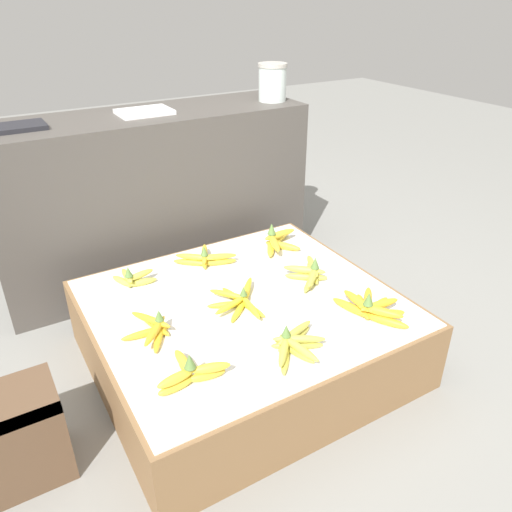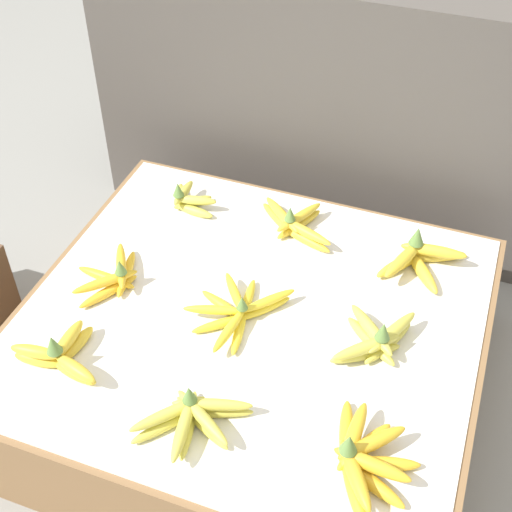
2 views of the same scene
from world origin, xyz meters
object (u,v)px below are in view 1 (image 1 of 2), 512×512
banana_bunch_front_midleft (293,344)px  glass_jar (272,82)px  banana_bunch_front_midright (371,307)px  banana_bunch_middle_midright (310,273)px  banana_bunch_middle_left (153,328)px  banana_bunch_front_left (190,371)px  wooden_crate (2,442)px  banana_bunch_middle_midleft (239,300)px  banana_bunch_back_left (133,278)px  banana_bunch_back_midright (277,241)px  banana_bunch_back_midleft (205,258)px  foam_tray_white (144,112)px

banana_bunch_front_midleft → glass_jar: glass_jar is taller
banana_bunch_front_midright → glass_jar: size_ratio=1.59×
banana_bunch_middle_midright → glass_jar: (0.31, 0.78, 0.57)m
banana_bunch_middle_left → glass_jar: size_ratio=1.32×
banana_bunch_front_left → banana_bunch_front_midleft: size_ratio=1.01×
wooden_crate → banana_bunch_middle_midleft: banana_bunch_middle_midleft is taller
banana_bunch_middle_midright → banana_bunch_back_left: banana_bunch_middle_midright is taller
banana_bunch_middle_left → banana_bunch_back_left: size_ratio=1.48×
banana_bunch_front_midright → banana_bunch_back_left: bearing=136.1°
banana_bunch_front_midleft → glass_jar: bearing=60.9°
banana_bunch_back_left → banana_bunch_back_midright: bearing=-2.1°
banana_bunch_front_left → banana_bunch_back_left: bearing=87.0°
banana_bunch_middle_midleft → banana_bunch_back_midleft: 0.34m
banana_bunch_back_left → foam_tray_white: (0.28, 0.51, 0.50)m
banana_bunch_front_left → banana_bunch_back_midleft: banana_bunch_front_left is taller
banana_bunch_middle_left → banana_bunch_front_left: bearing=-87.0°
banana_bunch_middle_midright → banana_bunch_back_midleft: banana_bunch_middle_midright is taller
banana_bunch_back_midright → banana_bunch_middle_left: bearing=-155.2°
foam_tray_white → banana_bunch_front_midleft: bearing=-89.1°
foam_tray_white → banana_bunch_front_midright: bearing=-72.1°
banana_bunch_middle_midright → banana_bunch_middle_midleft: bearing=-177.3°
banana_bunch_middle_left → banana_bunch_front_midleft: bearing=-41.6°
banana_bunch_front_midleft → banana_bunch_front_left: bearing=172.4°
banana_bunch_front_left → banana_bunch_back_left: banana_bunch_front_left is taller
banana_bunch_back_left → banana_bunch_front_midleft: bearing=-65.2°
wooden_crate → banana_bunch_back_midright: bearing=19.0°
banana_bunch_front_left → banana_bunch_back_midleft: bearing=60.8°
banana_bunch_front_left → banana_bunch_front_midright: size_ratio=0.81×
banana_bunch_back_left → banana_bunch_middle_midright: bearing=-28.2°
banana_bunch_front_midleft → banana_bunch_middle_midright: 0.44m
banana_bunch_middle_left → glass_jar: glass_jar is taller
banana_bunch_front_left → foam_tray_white: (0.31, 1.11, 0.49)m
banana_bunch_front_midright → glass_jar: glass_jar is taller
wooden_crate → banana_bunch_back_left: banana_bunch_back_left is taller
banana_bunch_front_midleft → banana_bunch_back_midright: banana_bunch_back_midright is taller
glass_jar → foam_tray_white: (-0.63, 0.04, -0.08)m
wooden_crate → banana_bunch_middle_midright: 1.16m
wooden_crate → glass_jar: bearing=31.5°
banana_bunch_back_left → banana_bunch_back_midright: size_ratio=0.73×
banana_bunch_back_midright → foam_tray_white: bearing=124.0°
banana_bunch_front_midleft → banana_bunch_back_left: 0.71m
banana_bunch_front_left → banana_bunch_middle_midleft: size_ratio=0.84×
banana_bunch_front_midright → banana_bunch_middle_midright: (-0.04, 0.30, 0.00)m
banana_bunch_middle_midleft → banana_bunch_back_left: 0.44m
banana_bunch_middle_left → banana_bunch_back_midleft: size_ratio=0.96×
foam_tray_white → wooden_crate: bearing=-131.3°
banana_bunch_front_left → banana_bunch_front_midright: same height
banana_bunch_middle_midright → banana_bunch_back_midright: (0.04, 0.30, 0.00)m
banana_bunch_front_left → banana_bunch_middle_left: (-0.01, 0.26, -0.01)m
banana_bunch_middle_left → banana_bunch_back_midright: 0.75m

